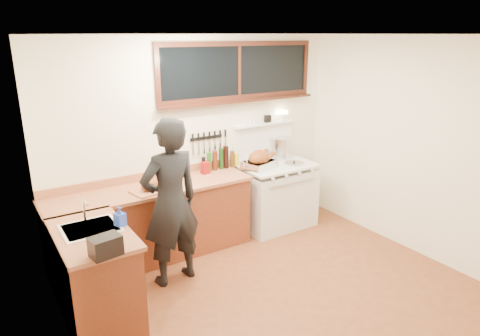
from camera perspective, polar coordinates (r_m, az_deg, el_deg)
ground_plane at (r=4.70m, az=5.32°, el=-16.41°), size 4.00×3.50×0.02m
room_shell at (r=4.03m, az=5.98°, el=3.65°), size 4.10×3.60×2.65m
counter_back at (r=5.25m, az=-11.52°, el=-7.12°), size 2.44×0.64×1.00m
counter_left at (r=4.32m, az=-18.73°, el=-13.46°), size 0.64×1.09×0.90m
sink_unit at (r=4.21m, az=-19.26°, el=-8.27°), size 0.50×0.45×0.37m
vintage_stove at (r=6.03m, az=4.72°, el=-3.41°), size 1.02×0.74×1.57m
back_window at (r=5.69m, az=-0.09°, el=11.96°), size 2.32×0.13×0.77m
left_doorway at (r=2.95m, az=-19.56°, el=-14.52°), size 0.02×1.04×2.17m
knife_strip at (r=5.58m, az=-4.30°, el=3.95°), size 0.52×0.03×0.28m
man at (r=4.55m, az=-9.24°, el=-4.62°), size 0.71×0.51×1.82m
soap_bottle at (r=4.11m, az=-15.74°, el=-6.26°), size 0.11×0.12×0.19m
toaster at (r=3.63m, az=-17.49°, el=-9.91°), size 0.26×0.20×0.16m
cutting_board at (r=4.93m, az=-11.85°, el=-2.52°), size 0.45×0.37×0.14m
roast_turkey at (r=5.67m, az=2.61°, el=0.99°), size 0.49×0.42×0.25m
stockpot at (r=6.17m, az=5.32°, el=2.75°), size 0.34×0.34×0.30m
saucepan at (r=6.09m, az=4.28°, el=1.70°), size 0.18×0.29×0.12m
pot_lid at (r=5.91m, az=7.22°, el=0.65°), size 0.29×0.29×0.04m
coffee_tin at (r=5.46m, az=-4.63°, el=0.02°), size 0.11×0.10×0.15m
pitcher at (r=5.37m, az=-7.30°, el=-0.25°), size 0.09×0.09×0.17m
bottle_cluster at (r=5.63m, az=-2.57°, el=1.13°), size 0.56×0.07×0.30m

